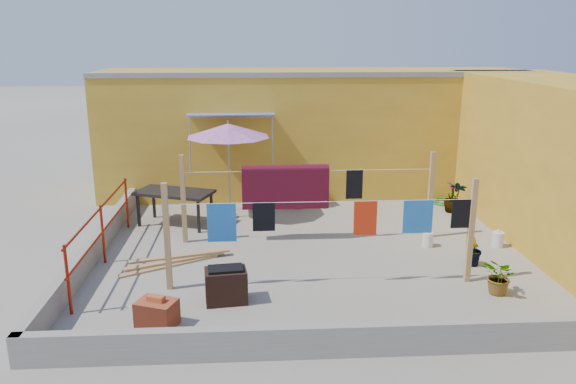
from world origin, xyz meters
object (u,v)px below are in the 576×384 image
object	(u,v)px
outdoor_table	(175,194)
green_hose	(443,202)
brick_stack	(157,313)
water_jug_b	(498,239)
patio_umbrella	(228,131)
plant_back_a	(298,191)
brazier	(226,285)
white_basin	(466,331)
water_jug_a	(428,239)

from	to	relation	value
outdoor_table	green_hose	size ratio (longest dim) A/B	3.19
outdoor_table	green_hose	bearing A→B (deg)	11.21
brick_stack	water_jug_b	xyz separation A→B (m)	(6.20, 2.80, -0.05)
patio_umbrella	plant_back_a	world-z (taller)	patio_umbrella
water_jug_b	plant_back_a	distance (m)	4.74
plant_back_a	patio_umbrella	bearing A→B (deg)	-156.49
outdoor_table	water_jug_b	size ratio (longest dim) A/B	5.24
water_jug_b	plant_back_a	size ratio (longest dim) A/B	0.42
brazier	water_jug_b	xyz separation A→B (m)	(5.25, 2.08, -0.13)
white_basin	green_hose	world-z (taller)	green_hose
brazier	water_jug_a	world-z (taller)	brazier
brick_stack	brazier	bearing A→B (deg)	37.17
outdoor_table	plant_back_a	world-z (taller)	plant_back_a
brazier	white_basin	world-z (taller)	brazier
green_hose	plant_back_a	bearing A→B (deg)	-178.12
white_basin	green_hose	size ratio (longest dim) A/B	0.82
patio_umbrella	white_basin	distance (m)	6.80
water_jug_b	plant_back_a	world-z (taller)	plant_back_a
white_basin	water_jug_b	size ratio (longest dim) A/B	1.35
water_jug_a	brazier	bearing A→B (deg)	-150.56
outdoor_table	plant_back_a	xyz separation A→B (m)	(2.81, 1.16, -0.28)
brick_stack	plant_back_a	distance (m)	6.25
white_basin	water_jug_b	distance (m)	3.76
patio_umbrella	water_jug_b	size ratio (longest dim) A/B	6.43
white_basin	patio_umbrella	bearing A→B (deg)	122.48
brick_stack	patio_umbrella	bearing A→B (deg)	80.39
patio_umbrella	outdoor_table	size ratio (longest dim) A/B	1.23
patio_umbrella	green_hose	distance (m)	5.70
plant_back_a	brazier	bearing A→B (deg)	-106.93
brick_stack	white_basin	world-z (taller)	brick_stack
brazier	green_hose	size ratio (longest dim) A/B	1.20
outdoor_table	water_jug_a	bearing A→B (deg)	-17.88
green_hose	white_basin	bearing A→B (deg)	-105.75
white_basin	water_jug_a	bearing A→B (deg)	82.00
outdoor_table	white_basin	xyz separation A→B (m)	(4.68, -5.04, -0.65)
white_basin	water_jug_b	world-z (taller)	water_jug_b
outdoor_table	water_jug_a	world-z (taller)	outdoor_table
brazier	water_jug_b	bearing A→B (deg)	21.65
white_basin	green_hose	distance (m)	6.57
water_jug_b	patio_umbrella	bearing A→B (deg)	157.46
brazier	white_basin	size ratio (longest dim) A/B	1.46
outdoor_table	brick_stack	distance (m)	4.61
water_jug_a	green_hose	world-z (taller)	water_jug_a
brazier	water_jug_a	size ratio (longest dim) A/B	2.08
white_basin	green_hose	xyz separation A→B (m)	(1.78, 6.32, -0.00)
plant_back_a	water_jug_b	bearing A→B (deg)	-38.19
white_basin	green_hose	bearing A→B (deg)	74.25
outdoor_table	plant_back_a	size ratio (longest dim) A/B	2.22
patio_umbrella	plant_back_a	bearing A→B (deg)	23.51
white_basin	plant_back_a	xyz separation A→B (m)	(-1.87, 6.20, 0.37)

